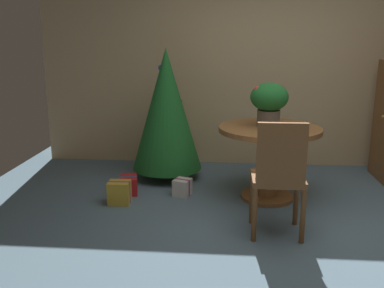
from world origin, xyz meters
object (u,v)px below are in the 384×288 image
(wooden_chair_near, at_px, (279,173))
(gift_box_red, at_px, (129,185))
(holiday_tree, at_px, (167,110))
(round_dining_table, at_px, (269,149))
(gift_box_cream, at_px, (182,187))
(gift_box_gold, at_px, (119,193))
(flower_vase, at_px, (269,101))

(wooden_chair_near, bearing_deg, gift_box_red, 147.98)
(holiday_tree, bearing_deg, round_dining_table, -28.02)
(gift_box_cream, bearing_deg, gift_box_gold, -155.42)
(wooden_chair_near, relative_size, holiday_tree, 0.65)
(gift_box_cream, bearing_deg, round_dining_table, -0.59)
(holiday_tree, xyz_separation_m, gift_box_cream, (0.24, -0.59, -0.73))
(gift_box_red, bearing_deg, holiday_tree, 59.44)
(flower_vase, relative_size, gift_box_red, 1.53)
(holiday_tree, distance_m, gift_box_gold, 1.18)
(round_dining_table, height_order, gift_box_gold, round_dining_table)
(round_dining_table, relative_size, flower_vase, 2.34)
(round_dining_table, xyz_separation_m, wooden_chair_near, (0.00, -0.89, 0.03))
(flower_vase, relative_size, wooden_chair_near, 0.44)
(holiday_tree, relative_size, gift_box_red, 5.31)
(holiday_tree, xyz_separation_m, gift_box_red, (-0.34, -0.57, -0.73))
(round_dining_table, xyz_separation_m, flower_vase, (-0.02, 0.02, 0.49))
(flower_vase, xyz_separation_m, gift_box_cream, (-0.87, -0.01, -0.93))
(round_dining_table, xyz_separation_m, gift_box_red, (-1.47, 0.03, -0.44))
(gift_box_cream, height_order, gift_box_red, gift_box_red)
(flower_vase, xyz_separation_m, wooden_chair_near, (0.02, -0.91, -0.46))
(round_dining_table, height_order, wooden_chair_near, wooden_chair_near)
(round_dining_table, height_order, holiday_tree, holiday_tree)
(flower_vase, height_order, wooden_chair_near, flower_vase)
(gift_box_cream, relative_size, gift_box_red, 0.76)
(wooden_chair_near, bearing_deg, flower_vase, 91.14)
(wooden_chair_near, xyz_separation_m, gift_box_red, (-1.47, 0.92, -0.47))
(round_dining_table, relative_size, gift_box_red, 3.58)
(flower_vase, height_order, gift_box_red, flower_vase)
(gift_box_gold, bearing_deg, gift_box_cream, 24.58)
(round_dining_table, distance_m, gift_box_cream, 1.00)
(round_dining_table, height_order, flower_vase, flower_vase)
(holiday_tree, bearing_deg, gift_box_gold, -112.71)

